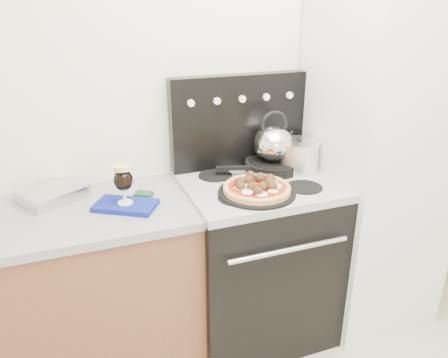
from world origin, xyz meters
name	(u,v)px	position (x,y,z in m)	size (l,w,h in m)	color
room_shell	(360,190)	(0.00, 0.29, 1.25)	(3.52, 3.01, 2.52)	#BCB39A
base_cabinet	(42,306)	(-1.02, 1.20, 0.43)	(1.45, 0.60, 0.86)	brown
countertop	(26,222)	(-1.02, 1.20, 0.88)	(1.48, 0.63, 0.04)	gray
stove_body	(256,261)	(0.08, 1.18, 0.44)	(0.76, 0.65, 0.88)	black
cooktop	(258,185)	(0.08, 1.18, 0.90)	(0.76, 0.65, 0.04)	#ADADB2
backguard	(239,121)	(0.08, 1.45, 1.17)	(0.76, 0.08, 0.50)	black
fridge	(375,161)	(0.78, 1.15, 0.95)	(0.64, 0.68, 1.90)	silver
foil_sheet	(53,194)	(-0.90, 1.36, 0.93)	(0.28, 0.21, 0.06)	white
oven_mitt	(126,205)	(-0.60, 1.15, 0.91)	(0.27, 0.16, 0.02)	navy
beer_glass	(124,184)	(-0.60, 1.15, 1.02)	(0.09, 0.09, 0.19)	black
pizza_pan	(257,192)	(0.01, 1.04, 0.93)	(0.37, 0.37, 0.01)	black
pizza	(257,187)	(0.01, 1.04, 0.95)	(0.32, 0.32, 0.05)	#EFAF78
skillet	(272,165)	(0.22, 1.30, 0.95)	(0.30, 0.30, 0.05)	black
tea_kettle	(273,140)	(0.22, 1.30, 1.09)	(0.21, 0.21, 0.23)	white
stock_pot	(298,157)	(0.34, 1.24, 1.00)	(0.22, 0.22, 0.16)	silver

